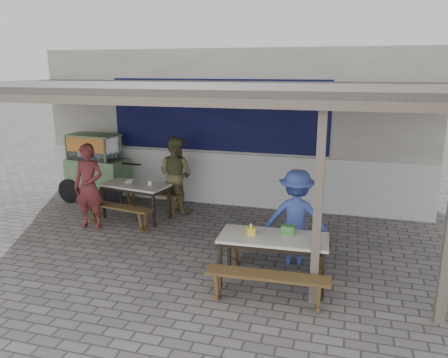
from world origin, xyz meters
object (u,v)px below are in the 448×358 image
(bench_left_wall, at_px, (152,196))
(condiment_jar, at_px, (150,183))
(bench_left_street, at_px, (118,211))
(donation_box, at_px, (288,230))
(bench_right_street, at_px, (267,282))
(tissue_box, at_px, (251,231))
(patron_right_table, at_px, (296,217))
(bench_right_wall, at_px, (277,247))
(patron_wall_side, at_px, (176,174))
(table_right, at_px, (273,241))
(table_left, at_px, (136,188))
(patron_street_side, at_px, (89,186))
(vendor_cart, at_px, (96,165))
(condiment_bowl, at_px, (129,182))

(bench_left_wall, distance_m, condiment_jar, 0.76)
(bench_left_street, xyz_separation_m, donation_box, (3.52, -1.34, 0.48))
(bench_right_street, relative_size, tissue_box, 14.90)
(bench_left_street, height_order, patron_right_table, patron_right_table)
(bench_right_wall, xyz_separation_m, donation_box, (0.21, -0.42, 0.47))
(patron_wall_side, bearing_deg, bench_left_wall, 29.42)
(bench_left_wall, distance_m, patron_right_table, 3.85)
(bench_right_street, height_order, donation_box, donation_box)
(bench_left_wall, bearing_deg, bench_right_wall, -24.37)
(table_right, relative_size, patron_wall_side, 0.95)
(table_left, bearing_deg, donation_box, -20.05)
(bench_left_wall, relative_size, donation_box, 7.84)
(table_left, distance_m, patron_street_side, 0.97)
(bench_right_wall, relative_size, donation_box, 8.67)
(bench_right_wall, xyz_separation_m, patron_street_side, (-3.84, 0.78, 0.50))
(table_left, xyz_separation_m, patron_street_side, (-0.62, -0.72, 0.17))
(patron_street_side, distance_m, patron_right_table, 4.12)
(table_left, distance_m, bench_right_street, 4.23)
(table_left, relative_size, patron_right_table, 0.94)
(vendor_cart, bearing_deg, donation_box, -25.62)
(bench_left_street, relative_size, condiment_bowl, 7.67)
(patron_street_side, height_order, condiment_jar, patron_street_side)
(bench_left_wall, height_order, donation_box, donation_box)
(bench_right_street, bearing_deg, bench_right_wall, 90.00)
(table_left, relative_size, donation_box, 7.65)
(patron_right_table, xyz_separation_m, condiment_bowl, (-3.64, 1.29, -0.00))
(table_right, bearing_deg, patron_wall_side, 130.63)
(bench_right_wall, xyz_separation_m, condiment_bowl, (-3.40, 1.55, 0.43))
(bench_left_wall, xyz_separation_m, condiment_bowl, (-0.27, -0.52, 0.44))
(table_right, height_order, patron_right_table, patron_right_table)
(table_left, height_order, vendor_cart, vendor_cart)
(patron_street_side, relative_size, tissue_box, 15.14)
(bench_right_wall, bearing_deg, patron_right_table, 44.09)
(table_left, bearing_deg, table_right, -23.48)
(table_right, distance_m, condiment_bowl, 4.04)
(bench_left_wall, xyz_separation_m, patron_street_side, (-0.72, -1.30, 0.50))
(table_right, xyz_separation_m, condiment_jar, (-2.92, 2.10, 0.12))
(bench_left_wall, bearing_deg, table_left, -90.00)
(bench_left_wall, xyz_separation_m, patron_wall_side, (0.51, 0.14, 0.49))
(vendor_cart, height_order, patron_right_table, vendor_cart)
(bench_right_wall, bearing_deg, tissue_box, -119.45)
(donation_box, bearing_deg, table_left, 150.72)
(table_right, relative_size, condiment_bowl, 8.07)
(bench_left_street, distance_m, patron_right_table, 3.64)
(bench_left_street, bearing_deg, vendor_cart, 142.08)
(patron_right_table, bearing_deg, tissue_box, 55.83)
(patron_street_side, bearing_deg, table_left, 46.13)
(bench_left_street, distance_m, patron_wall_side, 1.55)
(tissue_box, bearing_deg, donation_box, 18.86)
(table_right, xyz_separation_m, donation_box, (0.18, 0.16, 0.14))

